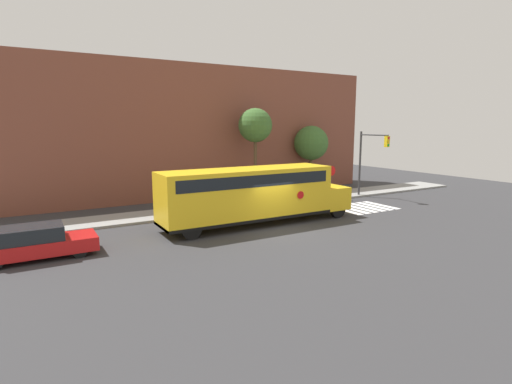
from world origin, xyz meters
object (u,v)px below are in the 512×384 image
Objects in this scene: traffic_light at (369,155)px; parked_car at (35,243)px; school_bus at (253,193)px; tree_near_sidewalk at (255,126)px; stop_sign at (331,177)px; tree_far_sidewalk at (311,143)px.

parked_car is at bearing -171.78° from traffic_light.
school_bus is 9.42m from tree_near_sidewalk.
stop_sign is at bearing 22.52° from school_bus.
parked_car is 0.68× the size of tree_near_sidewalk.
traffic_light is at bearing -31.66° from tree_near_sidewalk.
tree_near_sidewalk is at bearing 59.01° from school_bus.
school_bus is at bearing 2.49° from parked_car.
tree_near_sidewalk is (4.46, 7.42, 3.71)m from school_bus.
tree_near_sidewalk is 6.36m from tree_far_sidewalk.
stop_sign is 0.38× the size of tree_near_sidewalk.
tree_near_sidewalk reaches higher than traffic_light.
traffic_light is at bearing 8.22° from parked_car.
tree_near_sidewalk reaches higher than stop_sign.
tree_near_sidewalk is at bearing 27.13° from parked_car.
school_bus is at bearing -120.99° from tree_near_sidewalk.
stop_sign reaches higher than parked_car.
school_bus is 2.09× the size of tree_far_sidewalk.
parked_car is at bearing -157.79° from tree_far_sidewalk.
tree_near_sidewalk reaches higher than school_bus.
stop_sign is 0.46× the size of tree_far_sidewalk.
parked_car is (-10.95, -0.48, -1.15)m from school_bus.
tree_far_sidewalk is (10.58, 8.31, 2.24)m from school_bus.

